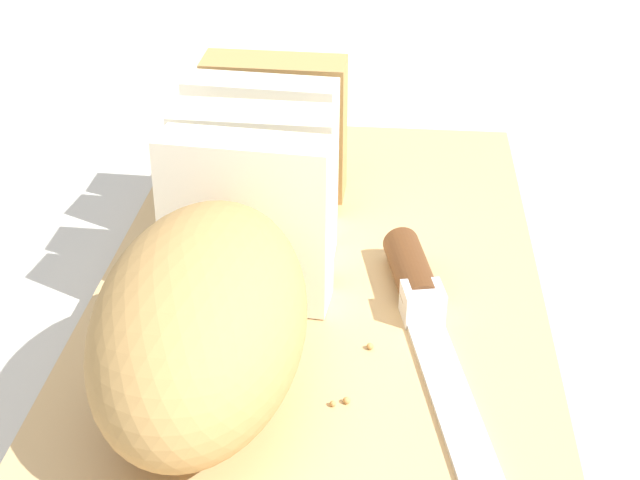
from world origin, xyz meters
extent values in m
plane|color=beige|center=(0.00, 0.00, 0.00)|extent=(3.00, 3.00, 0.00)
cube|color=tan|center=(0.00, 0.00, 0.01)|extent=(0.46, 0.27, 0.02)
ellipsoid|color=tan|center=(-0.11, 0.05, 0.07)|extent=(0.16, 0.10, 0.10)
cube|color=#F2E8CC|center=(-0.01, 0.04, 0.07)|extent=(0.05, 0.10, 0.10)
cube|color=#F2E8CC|center=(0.03, 0.04, 0.07)|extent=(0.04, 0.09, 0.10)
cube|color=#F2E8CC|center=(0.07, 0.04, 0.07)|extent=(0.04, 0.10, 0.10)
cube|color=tan|center=(0.11, 0.04, 0.07)|extent=(0.04, 0.09, 0.10)
cube|color=silver|center=(-0.13, -0.08, 0.02)|extent=(0.21, 0.06, 0.00)
cylinder|color=#593319|center=(0.00, -0.05, 0.03)|extent=(0.07, 0.03, 0.02)
cube|color=silver|center=(-0.03, -0.06, 0.03)|extent=(0.02, 0.03, 0.02)
sphere|color=tan|center=(-0.04, 0.03, 0.02)|extent=(0.01, 0.01, 0.01)
sphere|color=tan|center=(-0.06, -0.03, 0.02)|extent=(0.00, 0.00, 0.00)
sphere|color=tan|center=(-0.10, -0.02, 0.02)|extent=(0.00, 0.00, 0.00)
sphere|color=tan|center=(-0.10, -0.01, 0.02)|extent=(0.00, 0.00, 0.00)
camera|label=1|loc=(-0.41, -0.03, 0.31)|focal=47.56mm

